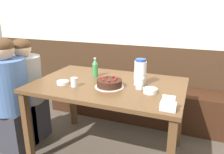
# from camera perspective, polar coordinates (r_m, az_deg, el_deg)

# --- Properties ---
(ground_plane) EXTENTS (12.00, 12.00, 0.00)m
(ground_plane) POSITION_cam_1_polar(r_m,az_deg,el_deg) (2.44, -0.91, -19.13)
(ground_plane) COLOR #4C4238
(back_wall) EXTENTS (4.80, 0.04, 2.50)m
(back_wall) POSITION_cam_1_polar(r_m,az_deg,el_deg) (2.96, 6.92, 13.38)
(back_wall) COLOR #3D2819
(back_wall) RESTS_ON ground_plane
(bench_seat) EXTENTS (2.35, 0.38, 0.48)m
(bench_seat) POSITION_cam_1_polar(r_m,az_deg,el_deg) (3.00, 5.13, -6.50)
(bench_seat) COLOR #381E11
(bench_seat) RESTS_ON ground_plane
(dining_table) EXTENTS (1.42, 0.92, 0.78)m
(dining_table) POSITION_cam_1_polar(r_m,az_deg,el_deg) (2.11, -1.00, -3.99)
(dining_table) COLOR brown
(dining_table) RESTS_ON ground_plane
(birthday_cake) EXTENTS (0.26, 0.26, 0.09)m
(birthday_cake) POSITION_cam_1_polar(r_m,az_deg,el_deg) (1.97, -0.69, -1.66)
(birthday_cake) COLOR white
(birthday_cake) RESTS_ON dining_table
(water_pitcher) EXTENTS (0.11, 0.11, 0.25)m
(water_pitcher) POSITION_cam_1_polar(r_m,az_deg,el_deg) (2.02, 7.39, 1.23)
(water_pitcher) COLOR white
(water_pitcher) RESTS_ON dining_table
(soju_bottle) EXTENTS (0.06, 0.06, 0.20)m
(soju_bottle) POSITION_cam_1_polar(r_m,az_deg,el_deg) (2.27, -4.43, 2.44)
(soju_bottle) COLOR #388E4C
(soju_bottle) RESTS_ON dining_table
(napkin_holder) EXTENTS (0.11, 0.08, 0.11)m
(napkin_holder) POSITION_cam_1_polar(r_m,az_deg,el_deg) (1.59, 14.51, -7.04)
(napkin_holder) COLOR white
(napkin_holder) RESTS_ON dining_table
(bowl_soup_white) EXTENTS (0.12, 0.12, 0.04)m
(bowl_soup_white) POSITION_cam_1_polar(r_m,az_deg,el_deg) (1.87, 9.96, -3.52)
(bowl_soup_white) COLOR white
(bowl_soup_white) RESTS_ON dining_table
(bowl_rice_small) EXTENTS (0.11, 0.11, 0.03)m
(bowl_rice_small) POSITION_cam_1_polar(r_m,az_deg,el_deg) (2.10, -12.75, -1.43)
(bowl_rice_small) COLOR white
(bowl_rice_small) RESTS_ON dining_table
(glass_water_tall) EXTENTS (0.07, 0.07, 0.10)m
(glass_water_tall) POSITION_cam_1_polar(r_m,az_deg,el_deg) (1.94, 7.30, -1.66)
(glass_water_tall) COLOR silver
(glass_water_tall) RESTS_ON dining_table
(glass_tumbler_short) EXTENTS (0.06, 0.06, 0.09)m
(glass_tumbler_short) POSITION_cam_1_polar(r_m,az_deg,el_deg) (2.18, 6.55, 0.52)
(glass_tumbler_short) COLOR silver
(glass_tumbler_short) RESTS_ON dining_table
(glass_shot_small) EXTENTS (0.06, 0.06, 0.08)m
(glass_shot_small) POSITION_cam_1_polar(r_m,az_deg,el_deg) (2.01, -9.84, -1.32)
(glass_shot_small) COLOR silver
(glass_shot_small) RESTS_ON dining_table
(person_teal_shirt) EXTENTS (0.35, 0.35, 1.16)m
(person_teal_shirt) POSITION_cam_1_polar(r_m,az_deg,el_deg) (2.62, -21.31, -3.62)
(person_teal_shirt) COLOR #33333D
(person_teal_shirt) RESTS_ON ground_plane
(person_pale_blue_shirt) EXTENTS (0.37, 0.37, 1.20)m
(person_pale_blue_shirt) POSITION_cam_1_polar(r_m,az_deg,el_deg) (2.46, -25.07, -4.70)
(person_pale_blue_shirt) COLOR #33333D
(person_pale_blue_shirt) RESTS_ON ground_plane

